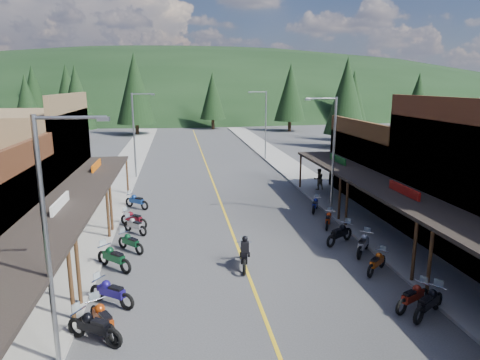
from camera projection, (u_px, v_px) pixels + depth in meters
name	position (u px, v px, depth m)	size (l,w,h in m)	color
ground	(247.00, 272.00, 20.50)	(220.00, 220.00, 0.00)	#38383A
centerline	(212.00, 181.00, 39.80)	(0.15, 90.00, 0.01)	gold
sidewalk_west	(116.00, 183.00, 38.54)	(3.40, 94.00, 0.15)	gray
sidewalk_east	(303.00, 177.00, 41.02)	(3.40, 94.00, 0.15)	gray
shop_west_3	(18.00, 165.00, 28.66)	(10.90, 10.20, 8.20)	brown
shop_east_3	(400.00, 168.00, 32.81)	(10.90, 10.20, 6.20)	#4C2D16
streetlight_0	(51.00, 234.00, 12.74)	(2.16, 0.18, 8.00)	gray
streetlight_1	(135.00, 132.00, 39.75)	(2.16, 0.18, 8.00)	gray
streetlight_2	(332.00, 151.00, 28.23)	(2.16, 0.18, 8.00)	gray
streetlight_3	(264.00, 122.00, 49.45)	(2.16, 0.18, 8.00)	gray
ridge_hill	(185.00, 109.00, 150.75)	(310.00, 140.00, 60.00)	black
pine_1	(67.00, 92.00, 83.02)	(5.88, 5.88, 12.50)	black
pine_2	(135.00, 88.00, 73.27)	(6.72, 6.72, 14.00)	black
pine_3	(213.00, 96.00, 83.32)	(5.04, 5.04, 11.00)	black
pine_4	(290.00, 92.00, 79.36)	(5.88, 5.88, 12.50)	black
pine_5	(348.00, 87.00, 93.06)	(6.72, 6.72, 14.00)	black
pine_6	(418.00, 95.00, 87.38)	(5.04, 5.04, 11.00)	black
pine_7	(34.00, 91.00, 87.67)	(5.88, 5.88, 12.50)	black
pine_8	(27.00, 106.00, 54.64)	(4.48, 4.48, 10.00)	black
pine_9	(353.00, 100.00, 65.93)	(4.93, 4.93, 10.80)	black
pine_10	(77.00, 97.00, 64.68)	(5.38, 5.38, 11.60)	black
pine_11	(346.00, 96.00, 58.43)	(5.82, 5.82, 12.40)	black
bike_west_5	(94.00, 326.00, 14.78)	(0.76, 2.29, 1.31)	black
bike_west_6	(103.00, 318.00, 15.28)	(0.76, 2.29, 1.31)	#A5370B
bike_west_7	(111.00, 291.00, 17.29)	(0.74, 2.22, 1.27)	navy
bike_west_8	(114.00, 257.00, 20.64)	(0.78, 2.34, 1.34)	#0B3A1E
bike_west_9	(131.00, 242.00, 22.87)	(0.67, 2.02, 1.15)	#0B3A1F
bike_west_10	(135.00, 225.00, 25.63)	(0.66, 1.97, 1.13)	gray
bike_west_11	(134.00, 218.00, 26.79)	(0.69, 2.08, 1.19)	maroon
bike_west_12	(137.00, 200.00, 30.77)	(0.72, 2.15, 1.23)	navy
bike_east_5	(429.00, 302.00, 16.45)	(0.75, 2.25, 1.29)	black
bike_east_6	(413.00, 296.00, 17.00)	(0.69, 2.08, 1.19)	maroon
bike_east_7	(377.00, 261.00, 20.35)	(0.66, 1.97, 1.12)	#B2470C
bike_east_8	(363.00, 243.00, 22.52)	(0.73, 2.19, 1.25)	#A5A5AA
bike_east_9	(340.00, 233.00, 23.99)	(0.76, 2.28, 1.30)	black
bike_east_10	(328.00, 219.00, 26.81)	(0.64, 1.92, 1.10)	#B7320D
bike_east_11	(315.00, 204.00, 30.10)	(0.64, 1.91, 1.09)	navy
rider_on_bike	(244.00, 254.00, 20.84)	(1.09, 2.37, 1.74)	black
pedestrian_east_b	(319.00, 179.00, 35.69)	(0.87, 0.50, 1.79)	#4C4530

